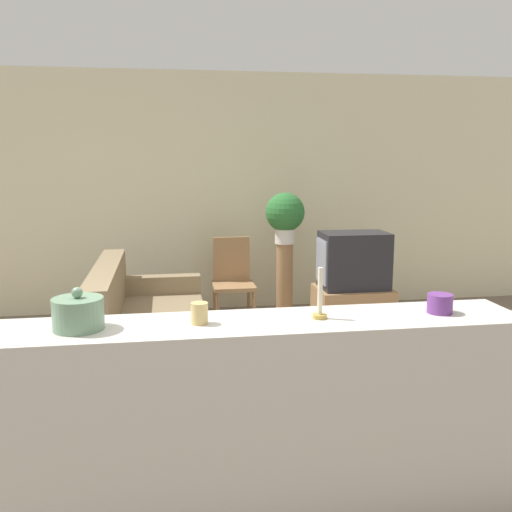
{
  "coord_description": "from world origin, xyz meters",
  "views": [
    {
      "loc": [
        -0.28,
        -3.12,
        1.78
      ],
      "look_at": [
        0.54,
        2.06,
        0.85
      ],
      "focal_mm": 40.0,
      "sensor_mm": 36.0,
      "label": 1
    }
  ],
  "objects_px": {
    "wooden_chair": "(233,277)",
    "decorative_bowl": "(78,313)",
    "television": "(353,260)",
    "couch": "(146,332)",
    "potted_plant": "(285,214)"
  },
  "relations": [
    {
      "from": "television",
      "to": "decorative_bowl",
      "type": "height_order",
      "value": "decorative_bowl"
    },
    {
      "from": "wooden_chair",
      "to": "decorative_bowl",
      "type": "distance_m",
      "value": 3.62
    },
    {
      "from": "television",
      "to": "couch",
      "type": "bearing_deg",
      "value": -166.81
    },
    {
      "from": "potted_plant",
      "to": "decorative_bowl",
      "type": "distance_m",
      "value": 3.7
    },
    {
      "from": "television",
      "to": "potted_plant",
      "type": "distance_m",
      "value": 0.94
    },
    {
      "from": "couch",
      "to": "decorative_bowl",
      "type": "xyz_separation_m",
      "value": [
        -0.2,
        -2.19,
        0.79
      ]
    },
    {
      "from": "wooden_chair",
      "to": "decorative_bowl",
      "type": "xyz_separation_m",
      "value": [
        -1.09,
        -3.4,
        0.6
      ]
    },
    {
      "from": "couch",
      "to": "decorative_bowl",
      "type": "distance_m",
      "value": 2.34
    },
    {
      "from": "couch",
      "to": "potted_plant",
      "type": "distance_m",
      "value": 2.02
    },
    {
      "from": "television",
      "to": "decorative_bowl",
      "type": "bearing_deg",
      "value": -129.33
    },
    {
      "from": "wooden_chair",
      "to": "couch",
      "type": "bearing_deg",
      "value": -126.33
    },
    {
      "from": "couch",
      "to": "potted_plant",
      "type": "xyz_separation_m",
      "value": [
        1.44,
        1.12,
        0.87
      ]
    },
    {
      "from": "television",
      "to": "wooden_chair",
      "type": "height_order",
      "value": "television"
    },
    {
      "from": "wooden_chair",
      "to": "television",
      "type": "bearing_deg",
      "value": -34.26
    },
    {
      "from": "potted_plant",
      "to": "wooden_chair",
      "type": "bearing_deg",
      "value": 171.46
    }
  ]
}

